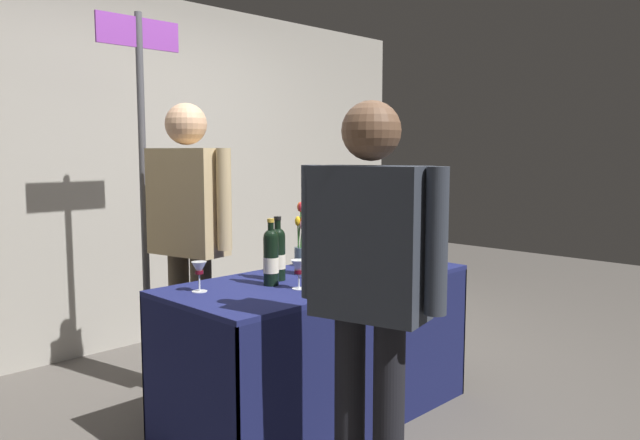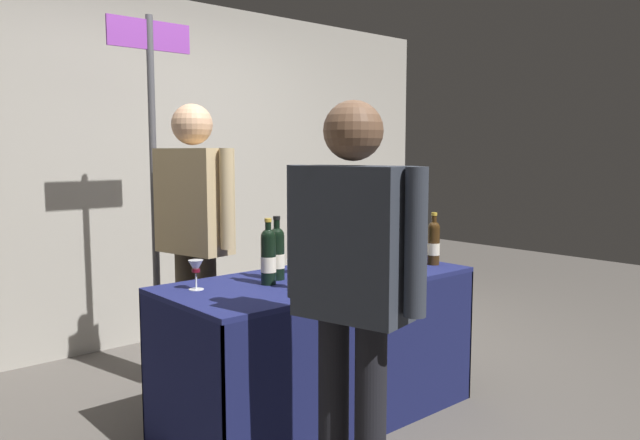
% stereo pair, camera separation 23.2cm
% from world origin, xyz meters
% --- Properties ---
extents(ground_plane, '(12.00, 12.00, 0.00)m').
position_xyz_m(ground_plane, '(0.00, 0.00, 0.00)').
color(ground_plane, '#514C47').
extents(back_partition, '(5.66, 0.12, 2.57)m').
position_xyz_m(back_partition, '(0.00, 1.94, 1.28)').
color(back_partition, '#9E998E').
rests_on(back_partition, ground_plane).
extents(tasting_table, '(1.67, 0.74, 0.77)m').
position_xyz_m(tasting_table, '(0.00, 0.00, 0.54)').
color(tasting_table, '#191E51').
rests_on(tasting_table, ground_plane).
extents(featured_wine_bottle, '(0.07, 0.07, 0.32)m').
position_xyz_m(featured_wine_bottle, '(0.13, 0.02, 0.91)').
color(featured_wine_bottle, '#38230F').
rests_on(featured_wine_bottle, tasting_table).
extents(display_bottle_0, '(0.07, 0.07, 0.35)m').
position_xyz_m(display_bottle_0, '(0.18, 0.16, 0.92)').
color(display_bottle_0, black).
rests_on(display_bottle_0, tasting_table).
extents(display_bottle_1, '(0.07, 0.07, 0.30)m').
position_xyz_m(display_bottle_1, '(0.73, -0.17, 0.90)').
color(display_bottle_1, '#38230F').
rests_on(display_bottle_1, tasting_table).
extents(display_bottle_2, '(0.08, 0.08, 0.33)m').
position_xyz_m(display_bottle_2, '(0.66, 0.12, 0.92)').
color(display_bottle_2, '#38230F').
rests_on(display_bottle_2, tasting_table).
extents(display_bottle_3, '(0.08, 0.08, 0.29)m').
position_xyz_m(display_bottle_3, '(-0.04, -0.18, 0.90)').
color(display_bottle_3, '#38230F').
rests_on(display_bottle_3, tasting_table).
extents(display_bottle_4, '(0.07, 0.07, 0.33)m').
position_xyz_m(display_bottle_4, '(0.63, -0.14, 0.91)').
color(display_bottle_4, black).
rests_on(display_bottle_4, tasting_table).
extents(display_bottle_5, '(0.08, 0.08, 0.33)m').
position_xyz_m(display_bottle_5, '(-0.31, 0.03, 0.92)').
color(display_bottle_5, black).
rests_on(display_bottle_5, tasting_table).
extents(display_bottle_6, '(0.08, 0.08, 0.33)m').
position_xyz_m(display_bottle_6, '(-0.21, 0.10, 0.91)').
color(display_bottle_6, black).
rests_on(display_bottle_6, tasting_table).
extents(wine_glass_near_vendor, '(0.07, 0.07, 0.14)m').
position_xyz_m(wine_glass_near_vendor, '(-0.64, 0.16, 0.88)').
color(wine_glass_near_vendor, silver).
rests_on(wine_glass_near_vendor, tasting_table).
extents(wine_glass_mid, '(0.08, 0.08, 0.14)m').
position_xyz_m(wine_glass_mid, '(-0.28, -0.13, 0.87)').
color(wine_glass_mid, silver).
rests_on(wine_glass_mid, tasting_table).
extents(wine_glass_near_taster, '(0.07, 0.07, 0.15)m').
position_xyz_m(wine_glass_near_taster, '(0.03, -0.24, 0.88)').
color(wine_glass_near_taster, silver).
rests_on(wine_glass_near_taster, tasting_table).
extents(flower_vase, '(0.09, 0.09, 0.39)m').
position_xyz_m(flower_vase, '(-0.02, 0.12, 0.90)').
color(flower_vase, slate).
rests_on(flower_vase, tasting_table).
extents(vendor_presenter, '(0.30, 0.61, 1.70)m').
position_xyz_m(vendor_presenter, '(-0.32, 0.73, 1.03)').
color(vendor_presenter, '#4C4233').
rests_on(vendor_presenter, ground_plane).
extents(taster_foreground_right, '(0.31, 0.58, 1.61)m').
position_xyz_m(taster_foreground_right, '(-0.51, -0.77, 0.97)').
color(taster_foreground_right, black).
rests_on(taster_foreground_right, ground_plane).
extents(booth_signpost, '(0.53, 0.04, 2.24)m').
position_xyz_m(booth_signpost, '(-0.36, 1.15, 1.38)').
color(booth_signpost, '#47474C').
rests_on(booth_signpost, ground_plane).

